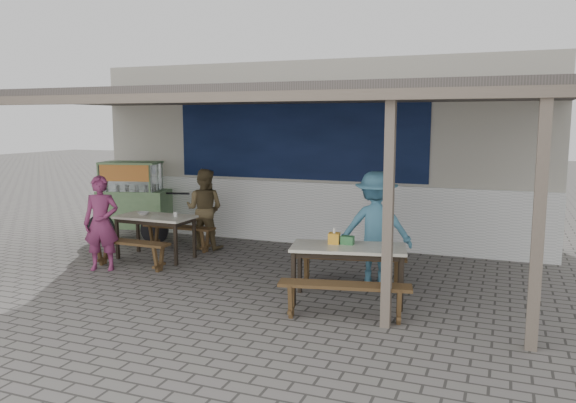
% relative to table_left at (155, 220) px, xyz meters
% --- Properties ---
extents(ground, '(60.00, 60.00, 0.00)m').
position_rel_table_left_xyz_m(ground, '(2.02, -0.90, -0.67)').
color(ground, '#635F5A').
rests_on(ground, ground).
extents(back_wall, '(9.00, 1.28, 3.50)m').
position_rel_table_left_xyz_m(back_wall, '(2.02, 2.68, 1.05)').
color(back_wall, '#B9B3A6').
rests_on(back_wall, ground).
extents(warung_roof, '(9.00, 4.21, 2.81)m').
position_rel_table_left_xyz_m(warung_roof, '(2.04, -0.00, 2.05)').
color(warung_roof, '#4F4844').
rests_on(warung_roof, ground).
extents(table_left, '(1.32, 0.72, 0.75)m').
position_rel_table_left_xyz_m(table_left, '(0.00, 0.00, 0.00)').
color(table_left, white).
rests_on(table_left, ground).
extents(bench_left_street, '(1.41, 0.31, 0.45)m').
position_rel_table_left_xyz_m(bench_left_street, '(-0.02, -0.71, -0.33)').
color(bench_left_street, brown).
rests_on(bench_left_street, ground).
extents(bench_left_wall, '(1.41, 0.31, 0.45)m').
position_rel_table_left_xyz_m(bench_left_wall, '(0.02, 0.71, -0.33)').
color(bench_left_wall, brown).
rests_on(bench_left_wall, ground).
extents(table_right, '(1.59, 0.97, 0.75)m').
position_rel_table_left_xyz_m(table_right, '(3.72, -1.08, 0.00)').
color(table_right, white).
rests_on(table_right, ground).
extents(bench_right_street, '(1.61, 0.60, 0.45)m').
position_rel_table_left_xyz_m(bench_right_street, '(3.87, -1.77, -0.33)').
color(bench_right_street, brown).
rests_on(bench_right_street, ground).
extents(bench_right_wall, '(1.61, 0.60, 0.45)m').
position_rel_table_left_xyz_m(bench_right_wall, '(3.57, -0.38, -0.33)').
color(bench_right_wall, brown).
rests_on(bench_right_wall, ground).
extents(vendor_cart, '(1.85, 1.08, 1.56)m').
position_rel_table_left_xyz_m(vendor_cart, '(-1.33, 1.19, 0.18)').
color(vendor_cart, '#7BA16B').
rests_on(vendor_cart, ground).
extents(patron_street_side, '(0.65, 0.55, 1.52)m').
position_rel_table_left_xyz_m(patron_street_side, '(-0.36, -0.94, 0.09)').
color(patron_street_side, '#792C54').
rests_on(patron_street_side, ground).
extents(patron_wall_side, '(0.78, 0.64, 1.49)m').
position_rel_table_left_xyz_m(patron_wall_side, '(0.41, 0.98, 0.08)').
color(patron_wall_side, brown).
rests_on(patron_wall_side, ground).
extents(patron_right_table, '(1.17, 0.82, 1.64)m').
position_rel_table_left_xyz_m(patron_right_table, '(3.85, -0.04, 0.15)').
color(patron_right_table, teal).
rests_on(patron_right_table, ground).
extents(tissue_box, '(0.16, 0.16, 0.14)m').
position_rel_table_left_xyz_m(tissue_box, '(3.50, -1.00, 0.15)').
color(tissue_box, gold).
rests_on(tissue_box, table_right).
extents(donation_box, '(0.17, 0.11, 0.11)m').
position_rel_table_left_xyz_m(donation_box, '(3.68, -0.98, 0.14)').
color(donation_box, '#32713D').
rests_on(donation_box, table_right).
extents(condiment_jar, '(0.07, 0.07, 0.08)m').
position_rel_table_left_xyz_m(condiment_jar, '(0.37, 0.06, 0.12)').
color(condiment_jar, beige).
rests_on(condiment_jar, table_left).
extents(condiment_bowl, '(0.18, 0.18, 0.04)m').
position_rel_table_left_xyz_m(condiment_bowl, '(-0.26, 0.03, 0.10)').
color(condiment_bowl, silver).
rests_on(condiment_bowl, table_left).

